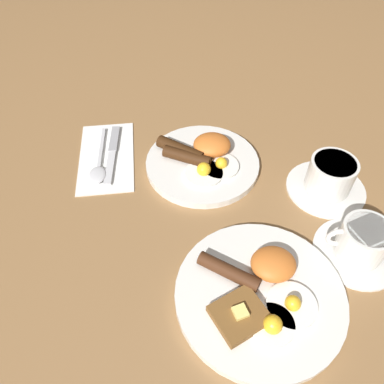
% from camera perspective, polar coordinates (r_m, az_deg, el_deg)
% --- Properties ---
extents(ground_plane, '(3.00, 3.00, 0.00)m').
position_cam_1_polar(ground_plane, '(0.78, 1.59, 3.96)').
color(ground_plane, olive).
extents(breakfast_plate_near, '(0.23, 0.23, 0.05)m').
position_cam_1_polar(breakfast_plate_near, '(0.77, 1.63, 4.92)').
color(breakfast_plate_near, silver).
rests_on(breakfast_plate_near, ground_plane).
extents(breakfast_plate_far, '(0.26, 0.26, 0.05)m').
position_cam_1_polar(breakfast_plate_far, '(0.60, 10.41, -14.87)').
color(breakfast_plate_far, silver).
rests_on(breakfast_plate_far, ground_plane).
extents(teacup_near, '(0.15, 0.15, 0.07)m').
position_cam_1_polar(teacup_near, '(0.76, 20.23, 2.04)').
color(teacup_near, silver).
rests_on(teacup_near, ground_plane).
extents(teacup_far, '(0.14, 0.14, 0.07)m').
position_cam_1_polar(teacup_far, '(0.68, 24.36, -7.13)').
color(teacup_far, silver).
rests_on(teacup_far, ground_plane).
extents(napkin, '(0.13, 0.22, 0.01)m').
position_cam_1_polar(napkin, '(0.82, -12.89, 5.36)').
color(napkin, white).
rests_on(napkin, ground_plane).
extents(knife, '(0.02, 0.18, 0.01)m').
position_cam_1_polar(knife, '(0.82, -12.03, 6.14)').
color(knife, silver).
rests_on(knife, napkin).
extents(spoon, '(0.04, 0.17, 0.01)m').
position_cam_1_polar(spoon, '(0.78, -14.09, 3.46)').
color(spoon, silver).
rests_on(spoon, napkin).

